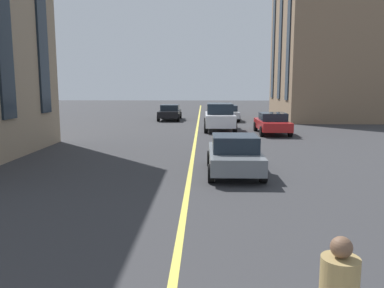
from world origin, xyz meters
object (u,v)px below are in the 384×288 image
(car_grey_near, at_px, (234,154))
(car_white_parked_b, at_px, (220,117))
(car_red_parked_a, at_px, (272,123))
(car_black_trailing, at_px, (170,112))
(car_silver_oncoming, at_px, (228,113))

(car_grey_near, bearing_deg, car_white_parked_b, -0.04)
(car_white_parked_b, bearing_deg, car_grey_near, 179.96)
(car_grey_near, xyz_separation_m, car_red_parked_a, (11.57, -3.34, 0.00))
(car_grey_near, distance_m, car_red_parked_a, 12.04)
(car_white_parked_b, relative_size, car_black_trailing, 1.07)
(car_white_parked_b, bearing_deg, car_silver_oncoming, -7.56)
(car_white_parked_b, height_order, car_red_parked_a, car_white_parked_b)
(car_white_parked_b, xyz_separation_m, car_black_trailing, (8.11, 4.17, -0.27))
(car_black_trailing, distance_m, car_red_parked_a, 12.41)
(car_white_parked_b, xyz_separation_m, car_red_parked_a, (-1.78, -3.33, -0.27))
(car_white_parked_b, distance_m, car_black_trailing, 9.13)
(car_black_trailing, distance_m, car_silver_oncoming, 5.20)
(car_grey_near, height_order, car_silver_oncoming, car_grey_near)
(car_black_trailing, height_order, car_red_parked_a, same)
(car_black_trailing, relative_size, car_red_parked_a, 1.00)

